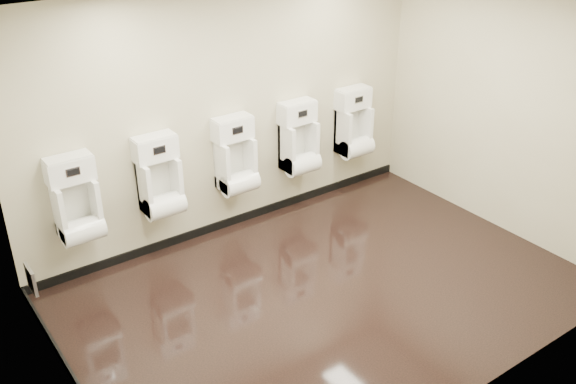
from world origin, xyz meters
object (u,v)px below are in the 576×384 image
urinal_1 (160,182)px  urinal_2 (236,161)px  urinal_4 (354,128)px  access_panel (31,279)px  urinal_0 (77,206)px  urinal_3 (299,143)px

urinal_1 → urinal_2: 0.92m
urinal_2 → urinal_4: size_ratio=1.00×
access_panel → urinal_1: 1.60m
access_panel → urinal_0: size_ratio=0.29×
access_panel → urinal_4: size_ratio=0.29×
urinal_0 → urinal_3: bearing=0.0°
urinal_1 → urinal_3: 1.80m
urinal_1 → urinal_3: same height
urinal_0 → urinal_2: (1.80, 0.00, 0.00)m
urinal_3 → urinal_2: bearing=180.0°
urinal_0 → urinal_4: same height
access_panel → urinal_3: (3.30, 0.40, 0.39)m
urinal_3 → access_panel: bearing=-173.1°
urinal_1 → access_panel: bearing=-165.2°
urinal_0 → access_panel: bearing=-147.4°
urinal_3 → urinal_4: (0.86, 0.00, 0.00)m
urinal_2 → urinal_4: 1.74m
urinal_1 → urinal_3: (1.80, 0.00, 0.00)m
access_panel → urinal_2: urinal_2 is taller
access_panel → urinal_3: urinal_3 is taller
access_panel → urinal_1: bearing=14.8°
urinal_3 → urinal_0: bearing=180.0°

